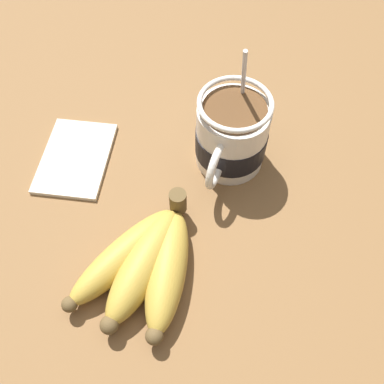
{
  "coord_description": "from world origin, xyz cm",
  "views": [
    {
      "loc": [
        29.25,
        8.94,
        48.0
      ],
      "look_at": [
        5.67,
        -0.68,
        7.85
      ],
      "focal_mm": 40.0,
      "sensor_mm": 36.0,
      "label": 1
    }
  ],
  "objects": [
    {
      "name": "napkin",
      "position": [
        4.02,
        -17.67,
        3.61
      ],
      "size": [
        13.77,
        11.21,
        0.6
      ],
      "color": "beige",
      "rests_on": "table"
    },
    {
      "name": "coffee_mug",
      "position": [
        -3.55,
        0.7,
        7.89
      ],
      "size": [
        12.56,
        8.83,
        16.08
      ],
      "color": "white",
      "rests_on": "table"
    },
    {
      "name": "table",
      "position": [
        0.0,
        0.0,
        1.66
      ],
      "size": [
        115.85,
        115.85,
        3.31
      ],
      "color": "brown",
      "rests_on": "ground"
    },
    {
      "name": "banana_bunch",
      "position": [
        14.47,
        -2.5,
        5.34
      ],
      "size": [
        17.13,
        13.04,
        4.44
      ],
      "color": "brown",
      "rests_on": "table"
    }
  ]
}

